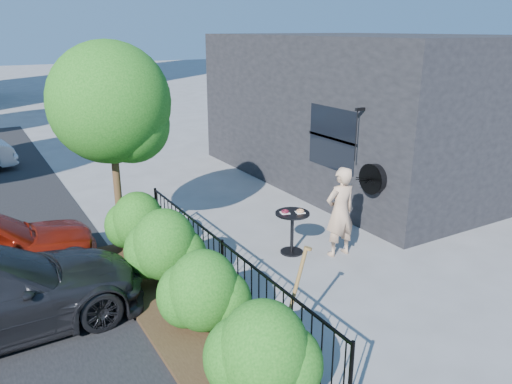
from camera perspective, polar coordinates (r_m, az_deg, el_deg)
ground at (r=8.83m, az=5.11°, el=-10.04°), size 120.00×120.00×0.00m
shop_building at (r=14.92m, az=12.69°, el=9.43°), size 6.22×9.00×4.00m
fence at (r=7.88m, az=-3.82°, el=-9.09°), size 0.05×6.05×1.10m
planting_bed at (r=7.89m, az=-8.41°, el=-13.56°), size 1.30×6.00×0.08m
shrubs at (r=7.68m, az=-8.23°, el=-8.84°), size 1.10×5.60×1.24m
patio_tree at (r=9.44m, az=-15.86°, el=8.98°), size 2.20×2.20×3.94m
cafe_table at (r=9.60m, az=4.16°, el=-3.80°), size 0.66×0.66×0.89m
woman at (r=9.53m, az=9.59°, el=-2.26°), size 0.65×0.43×1.75m
shovel at (r=6.78m, az=4.02°, el=-12.95°), size 0.51×0.20×1.51m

